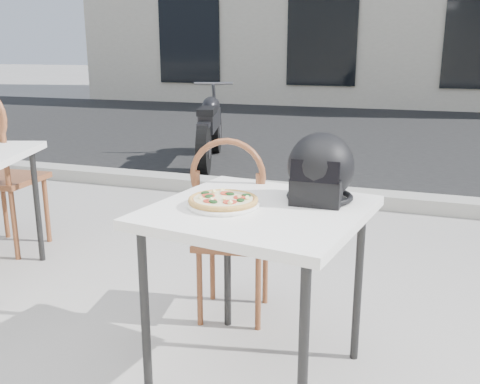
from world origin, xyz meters
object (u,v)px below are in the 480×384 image
(pizza, at_px, (223,200))
(cafe_chair_main, at_px, (231,221))
(cafe_table_main, at_px, (259,223))
(helmet, at_px, (320,171))
(plate, at_px, (223,205))
(motorcycle, at_px, (210,129))

(pizza, height_order, cafe_chair_main, cafe_chair_main)
(cafe_table_main, relative_size, pizza, 2.73)
(helmet, distance_m, cafe_chair_main, 0.62)
(cafe_table_main, xyz_separation_m, helmet, (0.20, 0.17, 0.18))
(plate, height_order, helmet, helmet)
(pizza, height_order, helmet, helmet)
(plate, xyz_separation_m, motorcycle, (-1.68, 3.98, -0.33))
(cafe_chair_main, bearing_deg, cafe_table_main, 112.96)
(cafe_table_main, xyz_separation_m, motorcycle, (-1.81, 3.93, -0.26))
(plate, distance_m, cafe_chair_main, 0.52)
(pizza, bearing_deg, helmet, 32.73)
(cafe_table_main, distance_m, pizza, 0.16)
(plate, bearing_deg, cafe_table_main, 18.37)
(cafe_table_main, height_order, helmet, helmet)
(plate, relative_size, pizza, 1.00)
(helmet, bearing_deg, motorcycle, 118.01)
(plate, bearing_deg, pizza, 86.30)
(cafe_table_main, relative_size, helmet, 3.19)
(pizza, relative_size, cafe_chair_main, 0.34)
(pizza, relative_size, helmet, 1.17)
(cafe_table_main, relative_size, motorcycle, 0.48)
(pizza, xyz_separation_m, motorcycle, (-1.68, 3.98, -0.35))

